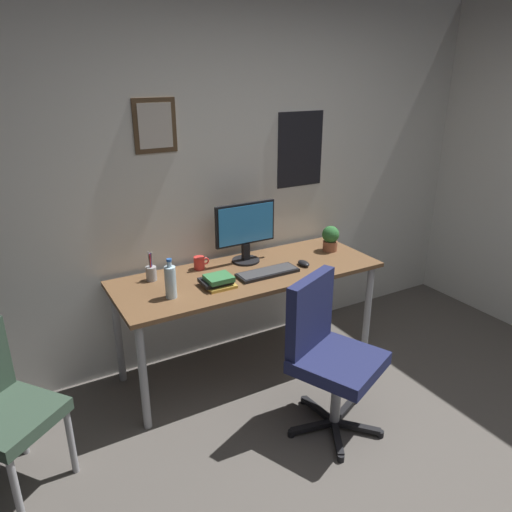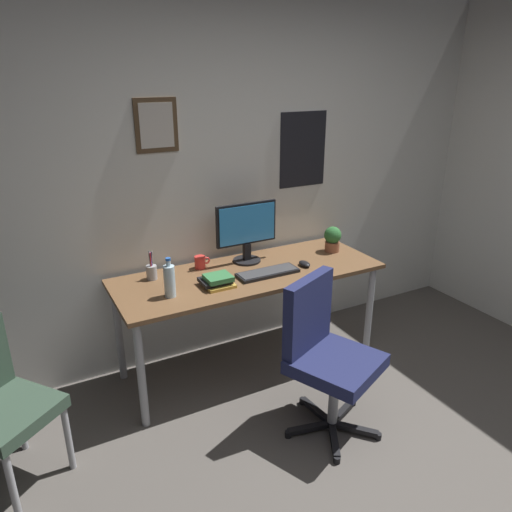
{
  "view_description": "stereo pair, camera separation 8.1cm",
  "coord_description": "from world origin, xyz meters",
  "px_view_note": "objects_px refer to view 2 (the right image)",
  "views": [
    {
      "loc": [
        -1.61,
        -0.97,
        2.06
      ],
      "look_at": [
        -0.13,
        1.63,
        0.9
      ],
      "focal_mm": 34.09,
      "sensor_mm": 36.0,
      "label": 1
    },
    {
      "loc": [
        -1.53,
        -1.0,
        2.06
      ],
      "look_at": [
        -0.13,
        1.63,
        0.9
      ],
      "focal_mm": 34.09,
      "sensor_mm": 36.0,
      "label": 2
    }
  ],
  "objects_px": {
    "office_chair": "(324,349)",
    "coffee_mug_near": "(200,262)",
    "monitor": "(247,230)",
    "water_bottle": "(169,280)",
    "potted_plant": "(332,238)",
    "pen_cup": "(152,271)",
    "keyboard": "(268,273)",
    "computer_mouse": "(304,264)",
    "book_stack_left": "(217,281)"
  },
  "relations": [
    {
      "from": "office_chair",
      "to": "coffee_mug_near",
      "type": "height_order",
      "value": "office_chair"
    },
    {
      "from": "coffee_mug_near",
      "to": "monitor",
      "type": "bearing_deg",
      "value": -6.03
    },
    {
      "from": "coffee_mug_near",
      "to": "water_bottle",
      "type": "bearing_deg",
      "value": -134.98
    },
    {
      "from": "potted_plant",
      "to": "office_chair",
      "type": "bearing_deg",
      "value": -127.98
    },
    {
      "from": "office_chair",
      "to": "potted_plant",
      "type": "height_order",
      "value": "office_chair"
    },
    {
      "from": "water_bottle",
      "to": "pen_cup",
      "type": "xyz_separation_m",
      "value": [
        -0.02,
        0.31,
        -0.05
      ]
    },
    {
      "from": "keyboard",
      "to": "potted_plant",
      "type": "xyz_separation_m",
      "value": [
        0.65,
        0.16,
        0.09
      ]
    },
    {
      "from": "computer_mouse",
      "to": "coffee_mug_near",
      "type": "height_order",
      "value": "coffee_mug_near"
    },
    {
      "from": "water_bottle",
      "to": "book_stack_left",
      "type": "distance_m",
      "value": 0.32
    },
    {
      "from": "water_bottle",
      "to": "book_stack_left",
      "type": "height_order",
      "value": "water_bottle"
    },
    {
      "from": "office_chair",
      "to": "pen_cup",
      "type": "distance_m",
      "value": 1.23
    },
    {
      "from": "office_chair",
      "to": "water_bottle",
      "type": "height_order",
      "value": "water_bottle"
    },
    {
      "from": "water_bottle",
      "to": "coffee_mug_near",
      "type": "height_order",
      "value": "water_bottle"
    },
    {
      "from": "pen_cup",
      "to": "keyboard",
      "type": "bearing_deg",
      "value": -22.3
    },
    {
      "from": "monitor",
      "to": "book_stack_left",
      "type": "bearing_deg",
      "value": -140.98
    },
    {
      "from": "computer_mouse",
      "to": "coffee_mug_near",
      "type": "relative_size",
      "value": 0.97
    },
    {
      "from": "monitor",
      "to": "potted_plant",
      "type": "xyz_separation_m",
      "value": [
        0.67,
        -0.12,
        -0.13
      ]
    },
    {
      "from": "monitor",
      "to": "keyboard",
      "type": "relative_size",
      "value": 1.07
    },
    {
      "from": "office_chair",
      "to": "coffee_mug_near",
      "type": "bearing_deg",
      "value": 110.14
    },
    {
      "from": "keyboard",
      "to": "water_bottle",
      "type": "relative_size",
      "value": 1.7
    },
    {
      "from": "potted_plant",
      "to": "water_bottle",
      "type": "bearing_deg",
      "value": -172.62
    },
    {
      "from": "computer_mouse",
      "to": "potted_plant",
      "type": "bearing_deg",
      "value": 23.83
    },
    {
      "from": "office_chair",
      "to": "monitor",
      "type": "height_order",
      "value": "monitor"
    },
    {
      "from": "monitor",
      "to": "keyboard",
      "type": "bearing_deg",
      "value": -86.67
    },
    {
      "from": "monitor",
      "to": "book_stack_left",
      "type": "height_order",
      "value": "monitor"
    },
    {
      "from": "keyboard",
      "to": "water_bottle",
      "type": "distance_m",
      "value": 0.7
    },
    {
      "from": "monitor",
      "to": "office_chair",
      "type": "bearing_deg",
      "value": -88.88
    },
    {
      "from": "monitor",
      "to": "computer_mouse",
      "type": "relative_size",
      "value": 4.18
    },
    {
      "from": "pen_cup",
      "to": "book_stack_left",
      "type": "height_order",
      "value": "pen_cup"
    },
    {
      "from": "coffee_mug_near",
      "to": "book_stack_left",
      "type": "distance_m",
      "value": 0.33
    },
    {
      "from": "computer_mouse",
      "to": "potted_plant",
      "type": "xyz_separation_m",
      "value": [
        0.35,
        0.16,
        0.09
      ]
    },
    {
      "from": "pen_cup",
      "to": "coffee_mug_near",
      "type": "bearing_deg",
      "value": 4.01
    },
    {
      "from": "monitor",
      "to": "book_stack_left",
      "type": "distance_m",
      "value": 0.51
    },
    {
      "from": "keyboard",
      "to": "computer_mouse",
      "type": "bearing_deg",
      "value": 0.86
    },
    {
      "from": "computer_mouse",
      "to": "book_stack_left",
      "type": "height_order",
      "value": "book_stack_left"
    },
    {
      "from": "water_bottle",
      "to": "coffee_mug_near",
      "type": "xyz_separation_m",
      "value": [
        0.33,
        0.33,
        -0.06
      ]
    },
    {
      "from": "potted_plant",
      "to": "coffee_mug_near",
      "type": "bearing_deg",
      "value": 171.12
    },
    {
      "from": "potted_plant",
      "to": "book_stack_left",
      "type": "distance_m",
      "value": 1.05
    },
    {
      "from": "water_bottle",
      "to": "keyboard",
      "type": "bearing_deg",
      "value": 1.17
    },
    {
      "from": "computer_mouse",
      "to": "potted_plant",
      "type": "relative_size",
      "value": 0.56
    },
    {
      "from": "monitor",
      "to": "computer_mouse",
      "type": "height_order",
      "value": "monitor"
    },
    {
      "from": "keyboard",
      "to": "computer_mouse",
      "type": "distance_m",
      "value": 0.3
    },
    {
      "from": "office_chair",
      "to": "coffee_mug_near",
      "type": "distance_m",
      "value": 1.09
    },
    {
      "from": "office_chair",
      "to": "computer_mouse",
      "type": "height_order",
      "value": "office_chair"
    },
    {
      "from": "keyboard",
      "to": "coffee_mug_near",
      "type": "bearing_deg",
      "value": 138.58
    },
    {
      "from": "pen_cup",
      "to": "book_stack_left",
      "type": "distance_m",
      "value": 0.46
    },
    {
      "from": "keyboard",
      "to": "coffee_mug_near",
      "type": "height_order",
      "value": "coffee_mug_near"
    },
    {
      "from": "coffee_mug_near",
      "to": "book_stack_left",
      "type": "relative_size",
      "value": 0.57
    },
    {
      "from": "monitor",
      "to": "water_bottle",
      "type": "bearing_deg",
      "value": -156.37
    },
    {
      "from": "office_chair",
      "to": "pen_cup",
      "type": "xyz_separation_m",
      "value": [
        -0.72,
        0.97,
        0.27
      ]
    }
  ]
}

